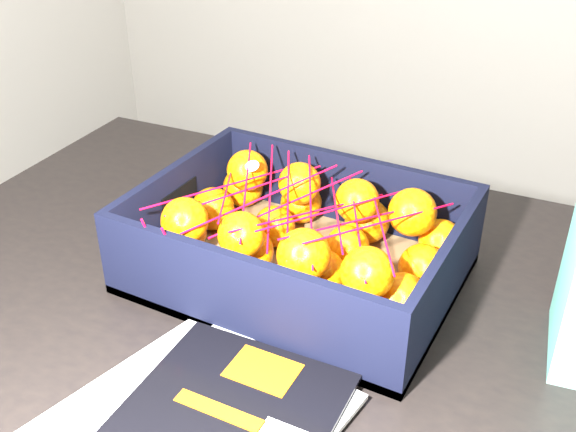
% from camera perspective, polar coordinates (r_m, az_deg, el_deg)
% --- Properties ---
extents(table, '(1.25, 0.88, 0.75)m').
position_cam_1_polar(table, '(0.96, 1.62, -11.51)').
color(table, black).
rests_on(table, ground).
extents(magazine_stack, '(0.30, 0.32, 0.02)m').
position_cam_1_polar(magazine_stack, '(0.73, -7.70, -17.27)').
color(magazine_stack, silver).
rests_on(magazine_stack, table).
extents(produce_crate, '(0.41, 0.31, 0.12)m').
position_cam_1_polar(produce_crate, '(0.92, 0.89, -3.11)').
color(produce_crate, brown).
rests_on(produce_crate, table).
extents(clementine_heap, '(0.38, 0.29, 0.11)m').
position_cam_1_polar(clementine_heap, '(0.90, 1.10, -1.94)').
color(clementine_heap, orange).
rests_on(clementine_heap, produce_crate).
extents(mesh_net, '(0.34, 0.27, 0.09)m').
position_cam_1_polar(mesh_net, '(0.88, 0.37, 0.77)').
color(mesh_net, red).
rests_on(mesh_net, clementine_heap).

